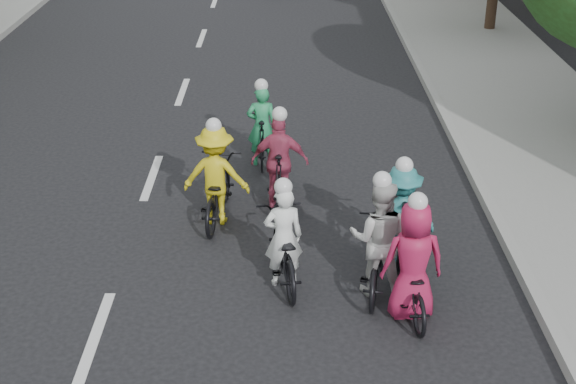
{
  "coord_description": "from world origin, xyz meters",
  "views": [
    {
      "loc": [
        2.53,
        -8.73,
        6.35
      ],
      "look_at": [
        2.56,
        2.3,
        1.0
      ],
      "focal_mm": 50.0,
      "sensor_mm": 36.0,
      "label": 1
    }
  ],
  "objects_px": {
    "cyclist_2": "(283,247)",
    "cyclist_5": "(216,184)",
    "cyclist_3": "(400,222)",
    "cyclist_1": "(412,272)",
    "cyclist_6": "(378,249)",
    "cyclist_0": "(280,169)",
    "cyclist_4": "(262,134)"
  },
  "relations": [
    {
      "from": "cyclist_3",
      "to": "cyclist_5",
      "type": "xyz_separation_m",
      "value": [
        -2.87,
        1.39,
        -0.02
      ]
    },
    {
      "from": "cyclist_2",
      "to": "cyclist_0",
      "type": "bearing_deg",
      "value": -96.93
    },
    {
      "from": "cyclist_1",
      "to": "cyclist_2",
      "type": "relative_size",
      "value": 0.94
    },
    {
      "from": "cyclist_2",
      "to": "cyclist_3",
      "type": "height_order",
      "value": "cyclist_3"
    },
    {
      "from": "cyclist_2",
      "to": "cyclist_5",
      "type": "relative_size",
      "value": 0.99
    },
    {
      "from": "cyclist_2",
      "to": "cyclist_6",
      "type": "xyz_separation_m",
      "value": [
        1.34,
        -0.25,
        0.1
      ]
    },
    {
      "from": "cyclist_1",
      "to": "cyclist_5",
      "type": "bearing_deg",
      "value": -48.4
    },
    {
      "from": "cyclist_0",
      "to": "cyclist_1",
      "type": "height_order",
      "value": "cyclist_1"
    },
    {
      "from": "cyclist_2",
      "to": "cyclist_6",
      "type": "height_order",
      "value": "cyclist_6"
    },
    {
      "from": "cyclist_0",
      "to": "cyclist_2",
      "type": "distance_m",
      "value": 2.5
    },
    {
      "from": "cyclist_1",
      "to": "cyclist_0",
      "type": "bearing_deg",
      "value": -66.07
    },
    {
      "from": "cyclist_4",
      "to": "cyclist_1",
      "type": "bearing_deg",
      "value": 112.18
    },
    {
      "from": "cyclist_1",
      "to": "cyclist_3",
      "type": "bearing_deg",
      "value": -95.0
    },
    {
      "from": "cyclist_1",
      "to": "cyclist_4",
      "type": "relative_size",
      "value": 1.08
    },
    {
      "from": "cyclist_1",
      "to": "cyclist_3",
      "type": "height_order",
      "value": "cyclist_1"
    },
    {
      "from": "cyclist_2",
      "to": "cyclist_5",
      "type": "xyz_separation_m",
      "value": [
        -1.12,
        1.91,
        0.11
      ]
    },
    {
      "from": "cyclist_3",
      "to": "cyclist_4",
      "type": "relative_size",
      "value": 1.12
    },
    {
      "from": "cyclist_0",
      "to": "cyclist_1",
      "type": "xyz_separation_m",
      "value": [
        1.8,
        -3.34,
        -0.02
      ]
    },
    {
      "from": "cyclist_6",
      "to": "cyclist_5",
      "type": "bearing_deg",
      "value": -30.44
    },
    {
      "from": "cyclist_3",
      "to": "cyclist_5",
      "type": "bearing_deg",
      "value": -30.49
    },
    {
      "from": "cyclist_1",
      "to": "cyclist_6",
      "type": "bearing_deg",
      "value": -60.5
    },
    {
      "from": "cyclist_0",
      "to": "cyclist_5",
      "type": "height_order",
      "value": "cyclist_5"
    },
    {
      "from": "cyclist_6",
      "to": "cyclist_1",
      "type": "bearing_deg",
      "value": 134.85
    },
    {
      "from": "cyclist_4",
      "to": "cyclist_3",
      "type": "bearing_deg",
      "value": 119.26
    },
    {
      "from": "cyclist_3",
      "to": "cyclist_1",
      "type": "bearing_deg",
      "value": 84.84
    },
    {
      "from": "cyclist_1",
      "to": "cyclist_3",
      "type": "distance_m",
      "value": 1.36
    },
    {
      "from": "cyclist_0",
      "to": "cyclist_6",
      "type": "relative_size",
      "value": 0.95
    },
    {
      "from": "cyclist_3",
      "to": "cyclist_5",
      "type": "distance_m",
      "value": 3.19
    },
    {
      "from": "cyclist_0",
      "to": "cyclist_3",
      "type": "relative_size",
      "value": 0.94
    },
    {
      "from": "cyclist_4",
      "to": "cyclist_5",
      "type": "distance_m",
      "value": 2.5
    },
    {
      "from": "cyclist_5",
      "to": "cyclist_6",
      "type": "distance_m",
      "value": 3.27
    },
    {
      "from": "cyclist_1",
      "to": "cyclist_4",
      "type": "distance_m",
      "value": 5.59
    }
  ]
}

